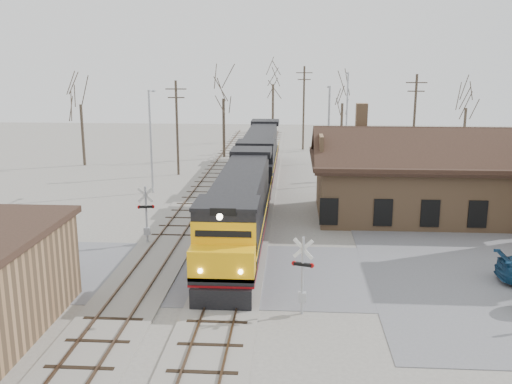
{
  "coord_description": "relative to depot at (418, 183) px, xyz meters",
  "views": [
    {
      "loc": [
        3.14,
        -28.15,
        11.02
      ],
      "look_at": [
        0.67,
        9.0,
        2.3
      ],
      "focal_mm": 40.0,
      "sensor_mm": 36.0,
      "label": 1
    }
  ],
  "objects": [
    {
      "name": "locomotive_trailing",
      "position": [
        -11.99,
        13.07,
        -0.06
      ],
      "size": [
        3.0,
        20.12,
        4.23
      ],
      "color": "black",
      "rests_on": "ground"
    },
    {
      "name": "crossbuck_near",
      "position": [
        -8.37,
        -16.71,
        -0.7
      ],
      "size": [
        0.99,
        0.38,
        3.57
      ],
      "rotation": [
        0.0,
        0.0,
        -0.3
      ],
      "color": "#A5A8AD",
      "rests_on": "ground"
    },
    {
      "name": "tree_a",
      "position": [
        -30.97,
        18.06,
        5.04
      ],
      "size": [
        4.27,
        4.27,
        10.46
      ],
      "color": "#382D23",
      "rests_on": "ground"
    },
    {
      "name": "tree_e",
      "position": [
        10.89,
        27.27,
        3.97
      ],
      "size": [
        3.66,
        3.66,
        8.97
      ],
      "color": "#382D23",
      "rests_on": "ground"
    },
    {
      "name": "tree_c",
      "position": [
        -11.77,
        38.56,
        6.49
      ],
      "size": [
        5.1,
        5.1,
        12.48
      ],
      "color": "#382D23",
      "rests_on": "ground"
    },
    {
      "name": "streetlight_b",
      "position": [
        -5.82,
        9.96,
        2.51
      ],
      "size": [
        0.25,
        2.04,
        8.76
      ],
      "color": "#A5A8AD",
      "rests_on": "ground"
    },
    {
      "name": "tree_b",
      "position": [
        -16.73,
        23.52,
        5.39
      ],
      "size": [
        4.47,
        4.47,
        10.95
      ],
      "color": "#382D23",
      "rests_on": "ground"
    },
    {
      "name": "locomotive_lead",
      "position": [
        -11.99,
        -7.32,
        -0.06
      ],
      "size": [
        3.0,
        20.12,
        4.47
      ],
      "color": "black",
      "rests_on": "ground"
    },
    {
      "name": "utility_pole_c",
      "position": [
        2.67,
        15.47,
        2.63
      ],
      "size": [
        2.0,
        0.24,
        9.62
      ],
      "color": "#382D23",
      "rests_on": "ground"
    },
    {
      "name": "ground",
      "position": [
        -11.99,
        -12.0,
        -2.41
      ],
      "size": [
        140.0,
        140.0,
        0.0
      ],
      "primitive_type": "plane",
      "color": "#9A958B",
      "rests_on": "ground"
    },
    {
      "name": "utility_pole_a",
      "position": [
        -20.01,
        13.69,
        2.33
      ],
      "size": [
        2.0,
        0.24,
        9.04
      ],
      "color": "#382D23",
      "rests_on": "ground"
    },
    {
      "name": "depot",
      "position": [
        0.0,
        0.0,
        0.0
      ],
      "size": [
        15.2,
        9.31,
        7.9
      ],
      "color": "#96704D",
      "rests_on": "ground"
    },
    {
      "name": "streetlight_c",
      "position": [
        -3.16,
        22.34,
        2.96
      ],
      "size": [
        0.25,
        2.04,
        9.64
      ],
      "color": "#A5A8AD",
      "rests_on": "ground"
    },
    {
      "name": "crossbuck_far",
      "position": [
        -17.66,
        -7.53,
        -0.68
      ],
      "size": [
        1.03,
        0.28,
        3.61
      ],
      "rotation": [
        0.0,
        0.0,
        3.31
      ],
      "color": "#A5A8AD",
      "rests_on": "ground"
    },
    {
      "name": "road",
      "position": [
        -11.99,
        -12.0,
        -2.39
      ],
      "size": [
        60.0,
        9.0,
        0.03
      ],
      "primitive_type": "cube",
      "color": "slate",
      "rests_on": "ground"
    },
    {
      "name": "track_siding",
      "position": [
        -16.49,
        3.0,
        -2.34
      ],
      "size": [
        3.4,
        90.0,
        0.24
      ],
      "color": "#9A958B",
      "rests_on": "ground"
    },
    {
      "name": "streetlight_a",
      "position": [
        -20.65,
        6.11,
        2.41
      ],
      "size": [
        0.25,
        2.04,
        8.56
      ],
      "color": "#A5A8AD",
      "rests_on": "ground"
    },
    {
      "name": "track_main",
      "position": [
        -11.99,
        3.0,
        -2.34
      ],
      "size": [
        3.4,
        90.0,
        0.24
      ],
      "color": "#9A958B",
      "rests_on": "ground"
    },
    {
      "name": "tree_d",
      "position": [
        -2.93,
        31.32,
        4.18
      ],
      "size": [
        3.78,
        3.78,
        9.26
      ],
      "color": "#382D23",
      "rests_on": "ground"
    },
    {
      "name": "utility_pole_b",
      "position": [
        -7.69,
        30.41,
        2.9
      ],
      "size": [
        2.0,
        0.24,
        10.16
      ],
      "color": "#382D23",
      "rests_on": "ground"
    }
  ]
}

